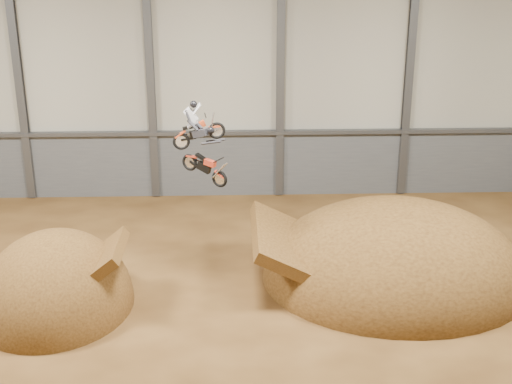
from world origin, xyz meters
TOP-DOWN VIEW (x-y plane):
  - floor at (0.00, 0.00)m, footprint 40.00×40.00m
  - back_wall at (0.00, 15.00)m, footprint 40.00×0.10m
  - lower_band_back at (0.00, 14.90)m, footprint 39.80×0.18m
  - steel_rail at (0.00, 14.75)m, footprint 39.80×0.35m
  - steel_column_1 at (-10.00, 14.80)m, footprint 0.40×0.36m
  - steel_column_2 at (-3.33, 14.80)m, footprint 0.40×0.36m
  - steel_column_3 at (3.33, 14.80)m, footprint 0.40×0.36m
  - steel_column_4 at (10.00, 14.80)m, footprint 0.40×0.36m
  - takeoff_ramp at (-6.02, 2.99)m, footprint 5.91×6.81m
  - landing_ramp at (7.53, 4.94)m, footprint 11.04×9.77m
  - fmx_rider_a at (-0.36, 5.02)m, footprint 2.56×1.04m
  - fmx_rider_b at (-0.33, 4.64)m, footprint 3.29×2.47m

SIDE VIEW (x-z plane):
  - floor at x=0.00m, z-range 0.00..0.00m
  - takeoff_ramp at x=-6.02m, z-range -2.95..2.95m
  - landing_ramp at x=7.53m, z-range -3.19..3.19m
  - lower_band_back at x=0.00m, z-range 0.00..3.50m
  - steel_rail at x=0.00m, z-range 3.45..3.65m
  - fmx_rider_b at x=-0.33m, z-range 4.26..7.37m
  - fmx_rider_a at x=-0.36m, z-range 5.64..8.00m
  - back_wall at x=0.00m, z-range 0.00..14.00m
  - steel_column_1 at x=-10.00m, z-range 0.05..13.95m
  - steel_column_2 at x=-3.33m, z-range 0.05..13.95m
  - steel_column_3 at x=3.33m, z-range 0.05..13.95m
  - steel_column_4 at x=10.00m, z-range 0.05..13.95m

